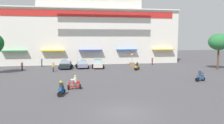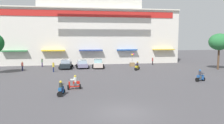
{
  "view_description": "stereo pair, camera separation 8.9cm",
  "coord_description": "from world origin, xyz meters",
  "px_view_note": "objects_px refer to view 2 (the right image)",
  "views": [
    {
      "loc": [
        -3.67,
        -15.23,
        5.51
      ],
      "look_at": [
        1.17,
        12.15,
        2.44
      ],
      "focal_mm": 34.9,
      "sensor_mm": 36.0,
      "label": 1
    },
    {
      "loc": [
        -3.58,
        -15.24,
        5.51
      ],
      "look_at": [
        1.17,
        12.15,
        2.44
      ],
      "focal_mm": 34.9,
      "sensor_mm": 36.0,
      "label": 2
    }
  ],
  "objects_px": {
    "scooter_rider_0": "(137,67)",
    "pedestrian_0": "(153,60)",
    "plaza_tree_1": "(219,42)",
    "pedestrian_1": "(42,62)",
    "pedestrian_3": "(22,65)",
    "scooter_rider_7": "(61,89)",
    "parked_car_1": "(82,64)",
    "pedestrian_2": "(53,66)",
    "scooter_rider_3": "(74,83)",
    "parked_car_2": "(98,64)",
    "parked_car_0": "(66,64)",
    "balloon_vendor_cart": "(132,62)",
    "scooter_rider_6": "(200,77)"
  },
  "relations": [
    {
      "from": "parked_car_0",
      "to": "pedestrian_1",
      "type": "bearing_deg",
      "value": 146.89
    },
    {
      "from": "scooter_rider_0",
      "to": "pedestrian_1",
      "type": "height_order",
      "value": "pedestrian_1"
    },
    {
      "from": "plaza_tree_1",
      "to": "parked_car_0",
      "type": "distance_m",
      "value": 27.36
    },
    {
      "from": "pedestrian_2",
      "to": "scooter_rider_7",
      "type": "bearing_deg",
      "value": -82.17
    },
    {
      "from": "scooter_rider_7",
      "to": "balloon_vendor_cart",
      "type": "bearing_deg",
      "value": 57.79
    },
    {
      "from": "scooter_rider_3",
      "to": "plaza_tree_1",
      "type": "bearing_deg",
      "value": 23.3
    },
    {
      "from": "parked_car_1",
      "to": "pedestrian_0",
      "type": "bearing_deg",
      "value": 8.78
    },
    {
      "from": "pedestrian_0",
      "to": "pedestrian_2",
      "type": "height_order",
      "value": "pedestrian_2"
    },
    {
      "from": "plaza_tree_1",
      "to": "pedestrian_1",
      "type": "relative_size",
      "value": 3.69
    },
    {
      "from": "scooter_rider_6",
      "to": "pedestrian_1",
      "type": "relative_size",
      "value": 0.9
    },
    {
      "from": "scooter_rider_0",
      "to": "pedestrian_0",
      "type": "height_order",
      "value": "pedestrian_0"
    },
    {
      "from": "scooter_rider_3",
      "to": "scooter_rider_6",
      "type": "height_order",
      "value": "scooter_rider_3"
    },
    {
      "from": "parked_car_1",
      "to": "parked_car_2",
      "type": "height_order",
      "value": "parked_car_2"
    },
    {
      "from": "parked_car_0",
      "to": "pedestrian_3",
      "type": "distance_m",
      "value": 7.36
    },
    {
      "from": "scooter_rider_3",
      "to": "pedestrian_3",
      "type": "relative_size",
      "value": 0.95
    },
    {
      "from": "scooter_rider_7",
      "to": "balloon_vendor_cart",
      "type": "height_order",
      "value": "balloon_vendor_cart"
    },
    {
      "from": "parked_car_1",
      "to": "pedestrian_2",
      "type": "distance_m",
      "value": 6.3
    },
    {
      "from": "plaza_tree_1",
      "to": "pedestrian_3",
      "type": "xyz_separation_m",
      "value": [
        -33.52,
        4.24,
        -3.91
      ]
    },
    {
      "from": "pedestrian_0",
      "to": "pedestrian_1",
      "type": "height_order",
      "value": "pedestrian_1"
    },
    {
      "from": "plaza_tree_1",
      "to": "scooter_rider_3",
      "type": "bearing_deg",
      "value": -156.7
    },
    {
      "from": "parked_car_2",
      "to": "pedestrian_1",
      "type": "bearing_deg",
      "value": 162.5
    },
    {
      "from": "parked_car_0",
      "to": "scooter_rider_0",
      "type": "height_order",
      "value": "parked_car_0"
    },
    {
      "from": "plaza_tree_1",
      "to": "scooter_rider_7",
      "type": "distance_m",
      "value": 29.54
    },
    {
      "from": "plaza_tree_1",
      "to": "pedestrian_3",
      "type": "height_order",
      "value": "plaza_tree_1"
    },
    {
      "from": "scooter_rider_7",
      "to": "pedestrian_2",
      "type": "bearing_deg",
      "value": 97.83
    },
    {
      "from": "scooter_rider_3",
      "to": "parked_car_2",
      "type": "bearing_deg",
      "value": 75.14
    },
    {
      "from": "pedestrian_0",
      "to": "pedestrian_3",
      "type": "bearing_deg",
      "value": -170.3
    },
    {
      "from": "parked_car_0",
      "to": "scooter_rider_0",
      "type": "distance_m",
      "value": 12.91
    },
    {
      "from": "scooter_rider_0",
      "to": "pedestrian_3",
      "type": "relative_size",
      "value": 0.94
    },
    {
      "from": "balloon_vendor_cart",
      "to": "scooter_rider_3",
      "type": "bearing_deg",
      "value": -122.69
    },
    {
      "from": "pedestrian_1",
      "to": "scooter_rider_7",
      "type": "bearing_deg",
      "value": -77.68
    },
    {
      "from": "parked_car_1",
      "to": "pedestrian_0",
      "type": "relative_size",
      "value": 2.65
    },
    {
      "from": "pedestrian_3",
      "to": "balloon_vendor_cart",
      "type": "relative_size",
      "value": 0.63
    },
    {
      "from": "parked_car_2",
      "to": "scooter_rider_0",
      "type": "xyz_separation_m",
      "value": [
        6.33,
        -3.99,
        -0.19
      ]
    },
    {
      "from": "parked_car_1",
      "to": "scooter_rider_6",
      "type": "bearing_deg",
      "value": -46.71
    },
    {
      "from": "balloon_vendor_cart",
      "to": "pedestrian_2",
      "type": "bearing_deg",
      "value": -162.64
    },
    {
      "from": "parked_car_1",
      "to": "pedestrian_1",
      "type": "xyz_separation_m",
      "value": [
        -7.54,
        2.84,
        0.26
      ]
    },
    {
      "from": "parked_car_1",
      "to": "scooter_rider_7",
      "type": "height_order",
      "value": "scooter_rider_7"
    },
    {
      "from": "parked_car_1",
      "to": "pedestrian_1",
      "type": "bearing_deg",
      "value": 159.35
    },
    {
      "from": "pedestrian_0",
      "to": "parked_car_2",
      "type": "bearing_deg",
      "value": -166.9
    },
    {
      "from": "plaza_tree_1",
      "to": "parked_car_0",
      "type": "bearing_deg",
      "value": 167.12
    },
    {
      "from": "plaza_tree_1",
      "to": "scooter_rider_3",
      "type": "relative_size",
      "value": 4.1
    },
    {
      "from": "scooter_rider_3",
      "to": "pedestrian_0",
      "type": "relative_size",
      "value": 0.98
    },
    {
      "from": "parked_car_0",
      "to": "balloon_vendor_cart",
      "type": "distance_m",
      "value": 12.64
    },
    {
      "from": "parked_car_0",
      "to": "pedestrian_0",
      "type": "relative_size",
      "value": 2.87
    },
    {
      "from": "pedestrian_3",
      "to": "balloon_vendor_cart",
      "type": "height_order",
      "value": "balloon_vendor_cart"
    },
    {
      "from": "pedestrian_2",
      "to": "plaza_tree_1",
      "type": "bearing_deg",
      "value": -4.29
    },
    {
      "from": "pedestrian_2",
      "to": "pedestrian_3",
      "type": "height_order",
      "value": "pedestrian_2"
    },
    {
      "from": "parked_car_1",
      "to": "scooter_rider_7",
      "type": "relative_size",
      "value": 2.81
    },
    {
      "from": "balloon_vendor_cart",
      "to": "pedestrian_3",
      "type": "bearing_deg",
      "value": -173.04
    }
  ]
}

